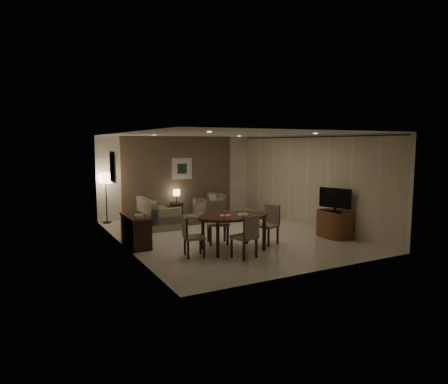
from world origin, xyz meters
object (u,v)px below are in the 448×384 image
chair_far (218,223)px  armchair (209,205)px  chair_near (244,236)px  chair_left (194,237)px  dining_table (233,233)px  floor_lamp (106,198)px  chair_right (267,225)px  sofa (158,212)px  side_table (177,210)px  tv_cabinet (335,224)px  console_desk (136,231)px

chair_far → armchair: size_ratio=1.25×
chair_far → chair_near: bearing=-74.8°
chair_left → armchair: size_ratio=1.05×
dining_table → floor_lamp: 5.03m
chair_right → floor_lamp: floor_lamp is taller
chair_near → armchair: 5.21m
chair_far → floor_lamp: bearing=133.5°
sofa → side_table: (1.05, 1.20, -0.18)m
floor_lamp → tv_cabinet: bearing=-44.1°
chair_right → armchair: bearing=153.6°
tv_cabinet → chair_near: (-3.10, -0.54, 0.12)m
chair_left → side_table: size_ratio=1.89×
console_desk → dining_table: (1.89, -1.39, 0.03)m
console_desk → chair_far: (1.85, -0.67, 0.15)m
dining_table → side_table: 4.66m
chair_left → floor_lamp: floor_lamp is taller
chair_left → sofa: bearing=5.0°
armchair → dining_table: bearing=-31.4°
chair_near → chair_far: 1.37m
chair_far → armchair: bearing=85.4°
chair_far → side_table: bearing=101.5°
chair_far → dining_table: bearing=-69.0°
chair_left → sofa: size_ratio=0.50×
sofa → floor_lamp: bearing=48.5°
console_desk → side_table: (2.30, 3.25, -0.14)m
console_desk → chair_far: size_ratio=1.15×
side_table → floor_lamp: (-2.32, 0.00, 0.54)m
chair_right → tv_cabinet: bearing=63.6°
console_desk → dining_table: bearing=-36.2°
chair_far → chair_right: bearing=-12.4°
chair_right → sofa: chair_right is taller
dining_table → chair_right: size_ratio=1.82×
dining_table → chair_right: 1.01m
tv_cabinet → armchair: size_ratio=1.08×
dining_table → chair_right: (1.00, 0.11, 0.07)m
chair_left → floor_lamp: 4.81m
chair_right → floor_lamp: size_ratio=0.61×
armchair → side_table: armchair is taller
armchair → side_table: 1.11m
side_table → chair_right: bearing=-82.6°
chair_far → tv_cabinet: bearing=2.8°
dining_table → chair_near: chair_near is taller
dining_table → chair_right: bearing=6.0°
sofa → chair_near: bearing=-170.2°
chair_left → console_desk: bearing=42.1°
chair_right → side_table: size_ratio=2.04×
console_desk → armchair: (3.35, 2.92, -0.00)m
console_desk → chair_near: 2.72m
sofa → console_desk: bearing=150.9°
dining_table → armchair: bearing=71.3°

